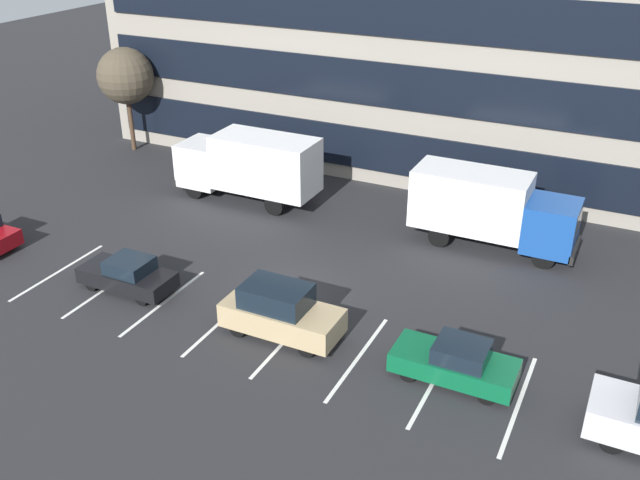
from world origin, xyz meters
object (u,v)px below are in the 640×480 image
object	(u,v)px
box_truck_blue	(491,207)
suv_tan	(280,311)
sedan_black	(128,275)
bare_tree	(125,76)
sedan_forest	(456,362)
box_truck_white	(249,164)

from	to	relation	value
box_truck_blue	suv_tan	size ratio (longest dim) A/B	1.68
sedan_black	bare_tree	size ratio (longest dim) A/B	0.64
suv_tan	bare_tree	xyz separation A→B (m)	(-18.04, 13.71, 3.62)
sedan_black	sedan_forest	size ratio (longest dim) A/B	0.97
suv_tan	box_truck_white	bearing A→B (deg)	126.15
box_truck_blue	sedan_forest	distance (m)	10.40
suv_tan	sedan_forest	bearing A→B (deg)	1.73
box_truck_white	sedan_black	bearing A→B (deg)	-88.47
box_truck_white	sedan_black	xyz separation A→B (m)	(0.27, -10.06, -1.33)
sedan_forest	bare_tree	bearing A→B (deg)	151.19
box_truck_white	sedan_black	world-z (taller)	box_truck_white
box_truck_blue	sedan_black	distance (m)	16.01
sedan_black	bare_tree	world-z (taller)	bare_tree
sedan_forest	sedan_black	bearing A→B (deg)	-179.47
sedan_black	sedan_forest	world-z (taller)	sedan_forest
bare_tree	sedan_forest	bearing A→B (deg)	-28.81
suv_tan	sedan_black	bearing A→B (deg)	179.43
sedan_black	suv_tan	world-z (taller)	suv_tan
box_truck_white	sedan_forest	distance (m)	17.16
bare_tree	box_truck_blue	bearing A→B (deg)	-8.14
sedan_forest	suv_tan	bearing A→B (deg)	-178.27
box_truck_blue	sedan_black	bearing A→B (deg)	-139.64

